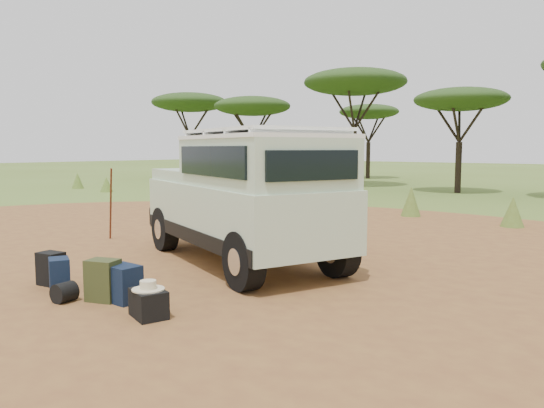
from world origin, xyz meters
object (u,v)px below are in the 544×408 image
Objects in this scene: safari_vehicle at (245,200)px; backpack_olive at (103,280)px; walking_staff at (111,204)px; duffel_navy at (123,284)px; backpack_navy at (59,275)px; backpack_black at (51,269)px; hard_case at (149,304)px.

safari_vehicle reaches higher than backpack_olive.
duffel_navy is at bearing -95.35° from walking_staff.
walking_staff is at bearing 161.89° from backpack_navy.
safari_vehicle is at bearing 56.88° from backpack_black.
safari_vehicle is 2.96m from duffel_navy.
duffel_navy is (0.34, -2.80, -0.89)m from safari_vehicle.
backpack_navy is at bearing -83.62° from safari_vehicle.
safari_vehicle is at bearing 71.20° from backpack_olive.
backpack_olive is at bearing -9.57° from backpack_black.
walking_staff is (-3.87, -0.14, -0.33)m from safari_vehicle.
walking_staff is 4.87m from backpack_olive.
hard_case is at bearing -11.22° from backpack_black.
walking_staff is 3.50× the size of hard_case.
walking_staff is 3.51× the size of backpack_navy.
backpack_olive is at bearing -98.33° from walking_staff.
backpack_black is (2.62, -2.81, -0.56)m from walking_staff.
walking_staff is 3.88m from backpack_black.
safari_vehicle is 3.32m from backpack_black.
duffel_navy reaches higher than backpack_navy.
hard_case is at bearing 27.65° from backpack_navy.
backpack_black is 1.34m from backpack_olive.
backpack_navy is 1.00× the size of hard_case.
backpack_olive reaches higher than backpack_black.
hard_case is (1.04, -0.06, -0.11)m from backpack_olive.
backpack_navy is at bearing -167.47° from duffel_navy.
backpack_black is 0.46m from backpack_navy.
safari_vehicle reaches higher than hard_case.
walking_staff reaches higher than hard_case.
backpack_black is (-1.25, -2.95, -0.89)m from safari_vehicle.
backpack_black is at bearing -168.75° from backpack_navy.
safari_vehicle reaches higher than walking_staff.
backpack_black and duffel_navy have the same top height.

